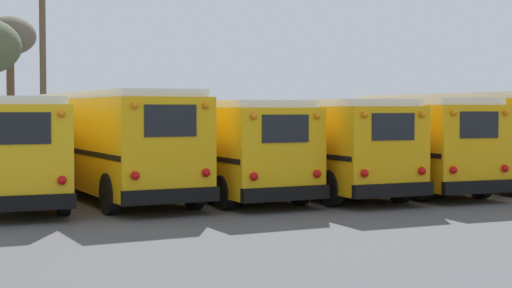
# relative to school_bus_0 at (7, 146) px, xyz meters

# --- Properties ---
(ground_plane) EXTENTS (160.00, 160.00, 0.00)m
(ground_plane) POSITION_rel_school_bus_0_xyz_m (7.63, -0.22, -1.64)
(ground_plane) COLOR #4C4C4F
(school_bus_0) EXTENTS (2.84, 9.54, 3.00)m
(school_bus_0) POSITION_rel_school_bus_0_xyz_m (0.00, 0.00, 0.00)
(school_bus_0) COLOR yellow
(school_bus_0) RESTS_ON ground
(school_bus_1) EXTENTS (2.92, 10.32, 3.20)m
(school_bus_1) POSITION_rel_school_bus_0_xyz_m (3.05, 0.05, 0.11)
(school_bus_1) COLOR #EAAA0F
(school_bus_1) RESTS_ON ground
(school_bus_2) EXTENTS (2.85, 10.91, 2.93)m
(school_bus_2) POSITION_rel_school_bus_0_xyz_m (6.10, 0.05, -0.04)
(school_bus_2) COLOR #EAAA0F
(school_bus_2) RESTS_ON ground
(school_bus_3) EXTENTS (2.61, 9.76, 2.96)m
(school_bus_3) POSITION_rel_school_bus_0_xyz_m (9.15, -1.18, -0.01)
(school_bus_3) COLOR #E5A00C
(school_bus_3) RESTS_ON ground
(school_bus_4) EXTENTS (2.95, 10.58, 3.01)m
(school_bus_4) POSITION_rel_school_bus_0_xyz_m (12.20, -0.93, 0.00)
(school_bus_4) COLOR #E5A00C
(school_bus_4) RESTS_ON ground
(school_bus_5) EXTENTS (2.87, 10.20, 3.23)m
(school_bus_5) POSITION_rel_school_bus_0_xyz_m (15.26, -1.08, 0.11)
(school_bus_5) COLOR #E5A00C
(school_bus_5) RESTS_ON ground
(utility_pole) EXTENTS (1.80, 0.29, 9.31)m
(utility_pole) POSITION_rel_school_bus_0_xyz_m (3.24, 12.98, 3.18)
(utility_pole) COLOR brown
(utility_pole) RESTS_ON ground
(bare_tree_1) EXTENTS (2.74, 2.74, 7.62)m
(bare_tree_1) POSITION_rel_school_bus_0_xyz_m (2.74, 20.06, 4.73)
(bare_tree_1) COLOR brown
(bare_tree_1) RESTS_ON ground
(fence_line) EXTENTS (23.32, 0.06, 1.42)m
(fence_line) POSITION_rel_school_bus_0_xyz_m (7.63, 7.41, -0.64)
(fence_line) COLOR #939399
(fence_line) RESTS_ON ground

